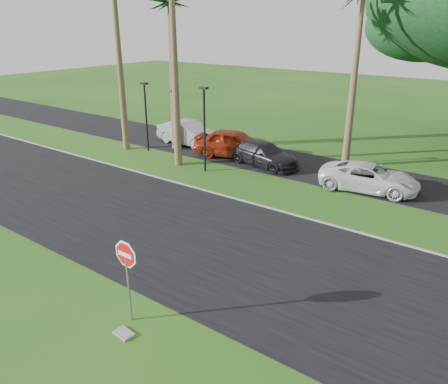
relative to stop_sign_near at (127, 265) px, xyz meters
name	(u,v)px	position (x,y,z in m)	size (l,w,h in m)	color
ground	(188,269)	(-0.50, 3.00, -1.77)	(120.00, 120.00, 0.00)	#1B4D13
road	(222,246)	(-0.50, 5.00, -1.76)	(120.00, 8.00, 0.02)	black
parking_strip	(334,172)	(-0.50, 15.50, -1.76)	(120.00, 5.00, 0.02)	black
curb	(276,210)	(-0.50, 9.05, -1.74)	(120.00, 0.12, 0.06)	gray
stop_sign_near	(127,265)	(0.00, 0.00, 0.00)	(1.05, 0.07, 2.62)	gray
palm_left_mid	(170,6)	(-11.00, 14.00, 6.90)	(5.00, 5.00, 10.00)	brown
streetlight_left	(146,112)	(-12.00, 12.50, 0.72)	(0.45, 0.25, 4.34)	black
streetlight_right	(204,124)	(-6.50, 11.50, 0.88)	(0.45, 0.25, 4.64)	black
car_silver	(189,133)	(-10.80, 15.16, -0.98)	(1.68, 4.81, 1.58)	#BABCC2
car_red	(234,144)	(-6.69, 14.63, -0.93)	(2.00, 4.98, 1.70)	maroon
car_dark	(264,154)	(-4.40, 14.32, -1.11)	(1.85, 4.55, 1.32)	black
car_minivan	(369,178)	(1.91, 13.91, -1.11)	(2.20, 4.77, 1.33)	silver
utility_slab	(124,333)	(0.30, -0.56, -1.74)	(0.55, 0.35, 0.06)	gray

